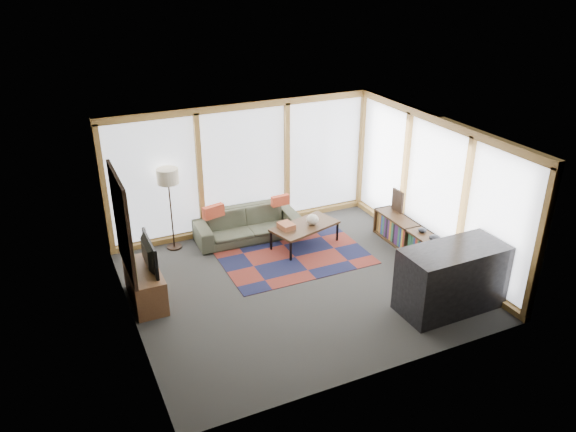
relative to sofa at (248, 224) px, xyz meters
name	(u,v)px	position (x,y,z in m)	size (l,w,h in m)	color
ground	(298,283)	(0.16, -1.95, -0.30)	(5.50, 5.50, 0.00)	#2F2E2C
room_envelope	(310,184)	(0.65, -1.39, 1.24)	(5.52, 5.02, 2.62)	#3A342C
rug	(295,257)	(0.50, -1.11, -0.29)	(2.68, 1.72, 0.01)	maroon
sofa	(248,224)	(0.00, 0.00, 0.00)	(2.05, 0.80, 0.60)	#3A3F2F
pillow_left	(213,211)	(-0.69, -0.02, 0.42)	(0.43, 0.13, 0.24)	#B23E24
pillow_right	(280,200)	(0.69, -0.04, 0.40)	(0.37, 0.11, 0.20)	#B23E24
floor_lamp	(171,209)	(-1.43, 0.21, 0.50)	(0.40, 0.40, 1.61)	black
coffee_table	(305,235)	(0.88, -0.75, -0.08)	(1.29, 0.65, 0.43)	#302213
book_stack	(286,226)	(0.50, -0.72, 0.18)	(0.24, 0.30, 0.10)	brown
vase	(312,220)	(1.02, -0.78, 0.23)	(0.24, 0.24, 0.21)	beige
bookshelf	(412,240)	(2.59, -1.85, -0.04)	(0.38, 2.08, 0.52)	#302213
bowl_a	(435,238)	(2.60, -2.44, 0.27)	(0.20, 0.20, 0.10)	black
bowl_b	(422,230)	(2.61, -2.08, 0.26)	(0.16, 0.16, 0.08)	black
shelf_picture	(398,201)	(2.74, -1.09, 0.44)	(0.04, 0.33, 0.43)	black
tv_console	(145,286)	(-2.30, -1.40, -0.01)	(0.48, 1.15, 0.58)	brown
television	(145,254)	(-2.25, -1.38, 0.53)	(0.90, 0.12, 0.52)	black
bar_counter	(452,278)	(2.02, -3.60, 0.23)	(1.66, 0.78, 1.05)	black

